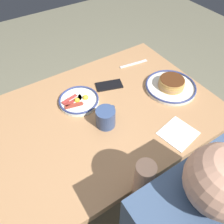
{
  "coord_description": "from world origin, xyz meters",
  "views": [
    {
      "loc": [
        0.33,
        0.64,
        1.57
      ],
      "look_at": [
        -0.05,
        0.05,
        0.79
      ],
      "focal_mm": 35.66,
      "sensor_mm": 36.0,
      "label": 1
    }
  ],
  "objects_px": {
    "plate_center_pancakes": "(171,85)",
    "coffee_mug": "(106,117)",
    "plate_near_main": "(79,100)",
    "fork_near": "(134,64)",
    "cell_phone": "(109,85)",
    "paper_napkin": "(178,133)"
  },
  "relations": [
    {
      "from": "plate_center_pancakes",
      "to": "coffee_mug",
      "type": "xyz_separation_m",
      "value": [
        0.42,
        0.02,
        0.03
      ]
    },
    {
      "from": "plate_near_main",
      "to": "paper_napkin",
      "type": "xyz_separation_m",
      "value": [
        -0.29,
        0.42,
        -0.01
      ]
    },
    {
      "from": "plate_center_pancakes",
      "to": "paper_napkin",
      "type": "height_order",
      "value": "plate_center_pancakes"
    },
    {
      "from": "plate_near_main",
      "to": "fork_near",
      "type": "relative_size",
      "value": 1.12
    },
    {
      "from": "paper_napkin",
      "to": "fork_near",
      "type": "xyz_separation_m",
      "value": [
        -0.14,
        -0.53,
        0.0
      ]
    },
    {
      "from": "plate_near_main",
      "to": "plate_center_pancakes",
      "type": "bearing_deg",
      "value": 159.52
    },
    {
      "from": "plate_center_pancakes",
      "to": "plate_near_main",
      "type": "bearing_deg",
      "value": -20.48
    },
    {
      "from": "plate_near_main",
      "to": "plate_center_pancakes",
      "type": "distance_m",
      "value": 0.5
    },
    {
      "from": "coffee_mug",
      "to": "paper_napkin",
      "type": "bearing_deg",
      "value": 137.21
    },
    {
      "from": "plate_near_main",
      "to": "coffee_mug",
      "type": "height_order",
      "value": "coffee_mug"
    },
    {
      "from": "cell_phone",
      "to": "paper_napkin",
      "type": "bearing_deg",
      "value": 119.33
    },
    {
      "from": "plate_near_main",
      "to": "coffee_mug",
      "type": "distance_m",
      "value": 0.21
    },
    {
      "from": "plate_center_pancakes",
      "to": "paper_napkin",
      "type": "relative_size",
      "value": 1.83
    },
    {
      "from": "cell_phone",
      "to": "plate_near_main",
      "type": "bearing_deg",
      "value": 24.63
    },
    {
      "from": "cell_phone",
      "to": "fork_near",
      "type": "relative_size",
      "value": 0.78
    },
    {
      "from": "plate_center_pancakes",
      "to": "cell_phone",
      "type": "relative_size",
      "value": 1.91
    },
    {
      "from": "fork_near",
      "to": "paper_napkin",
      "type": "bearing_deg",
      "value": 74.82
    },
    {
      "from": "plate_center_pancakes",
      "to": "cell_phone",
      "type": "bearing_deg",
      "value": -36.13
    },
    {
      "from": "plate_near_main",
      "to": "cell_phone",
      "type": "bearing_deg",
      "value": -173.4
    },
    {
      "from": "plate_center_pancakes",
      "to": "coffee_mug",
      "type": "bearing_deg",
      "value": 3.18
    },
    {
      "from": "plate_near_main",
      "to": "plate_center_pancakes",
      "type": "height_order",
      "value": "plate_center_pancakes"
    },
    {
      "from": "fork_near",
      "to": "plate_near_main",
      "type": "bearing_deg",
      "value": 14.36
    }
  ]
}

